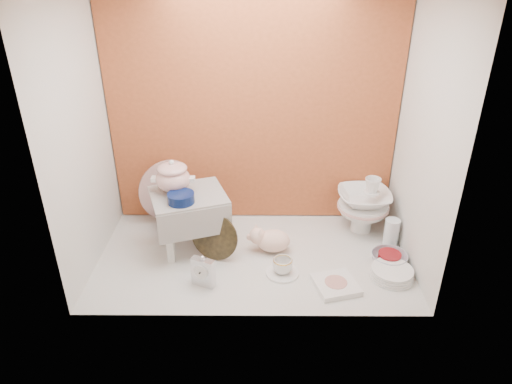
% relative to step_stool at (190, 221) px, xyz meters
% --- Properties ---
extents(ground, '(1.80, 1.80, 0.00)m').
position_rel_step_stool_xyz_m(ground, '(0.37, -0.11, -0.18)').
color(ground, silver).
rests_on(ground, ground).
extents(niche_shell, '(1.86, 1.03, 1.53)m').
position_rel_step_stool_xyz_m(niche_shell, '(0.37, 0.07, 0.75)').
color(niche_shell, '#B2532C').
rests_on(niche_shell, ground).
extents(step_stool, '(0.51, 0.48, 0.36)m').
position_rel_step_stool_xyz_m(step_stool, '(0.00, 0.00, 0.00)').
color(step_stool, silver).
rests_on(step_stool, ground).
extents(soup_tureen, '(0.28, 0.28, 0.20)m').
position_rel_step_stool_xyz_m(soup_tureen, '(-0.08, 0.03, 0.28)').
color(soup_tureen, white).
rests_on(soup_tureen, step_stool).
extents(cobalt_bowl, '(0.19, 0.19, 0.06)m').
position_rel_step_stool_xyz_m(cobalt_bowl, '(-0.02, -0.10, 0.21)').
color(cobalt_bowl, '#091747').
rests_on(cobalt_bowl, step_stool).
extents(floral_platter, '(0.41, 0.21, 0.42)m').
position_rel_step_stool_xyz_m(floral_platter, '(-0.17, 0.34, 0.03)').
color(floral_platter, silver).
rests_on(floral_platter, ground).
extents(blue_white_vase, '(0.31, 0.31, 0.26)m').
position_rel_step_stool_xyz_m(blue_white_vase, '(-0.14, 0.26, -0.05)').
color(blue_white_vase, white).
rests_on(blue_white_vase, ground).
extents(lacquer_tray, '(0.29, 0.16, 0.29)m').
position_rel_step_stool_xyz_m(lacquer_tray, '(0.15, -0.12, -0.04)').
color(lacquer_tray, black).
rests_on(lacquer_tray, ground).
extents(mantel_clock, '(0.13, 0.09, 0.19)m').
position_rel_step_stool_xyz_m(mantel_clock, '(0.11, -0.37, -0.09)').
color(mantel_clock, silver).
rests_on(mantel_clock, ground).
extents(plush_pig, '(0.30, 0.26, 0.15)m').
position_rel_step_stool_xyz_m(plush_pig, '(0.50, -0.05, -0.10)').
color(plush_pig, beige).
rests_on(plush_pig, ground).
extents(teacup_saucer, '(0.22, 0.22, 0.01)m').
position_rel_step_stool_xyz_m(teacup_saucer, '(0.54, -0.27, -0.17)').
color(teacup_saucer, white).
rests_on(teacup_saucer, ground).
extents(gold_rim_teacup, '(0.14, 0.14, 0.09)m').
position_rel_step_stool_xyz_m(gold_rim_teacup, '(0.54, -0.27, -0.12)').
color(gold_rim_teacup, white).
rests_on(gold_rim_teacup, teacup_saucer).
extents(lattice_dish, '(0.27, 0.27, 0.03)m').
position_rel_step_stool_xyz_m(lattice_dish, '(0.82, -0.38, -0.16)').
color(lattice_dish, white).
rests_on(lattice_dish, ground).
extents(dinner_plate_stack, '(0.30, 0.30, 0.06)m').
position_rel_step_stool_xyz_m(dinner_plate_stack, '(1.14, -0.30, -0.15)').
color(dinner_plate_stack, white).
rests_on(dinner_plate_stack, ground).
extents(crystal_bowl, '(0.24, 0.24, 0.06)m').
position_rel_step_stool_xyz_m(crystal_bowl, '(1.16, -0.17, -0.15)').
color(crystal_bowl, silver).
rests_on(crystal_bowl, ground).
extents(clear_glass_vase, '(0.10, 0.10, 0.18)m').
position_rel_step_stool_xyz_m(clear_glass_vase, '(1.21, 0.02, -0.09)').
color(clear_glass_vase, silver).
rests_on(clear_glass_vase, ground).
extents(porcelain_tower, '(0.42, 0.42, 0.37)m').
position_rel_step_stool_xyz_m(porcelain_tower, '(1.07, 0.20, 0.01)').
color(porcelain_tower, white).
rests_on(porcelain_tower, ground).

